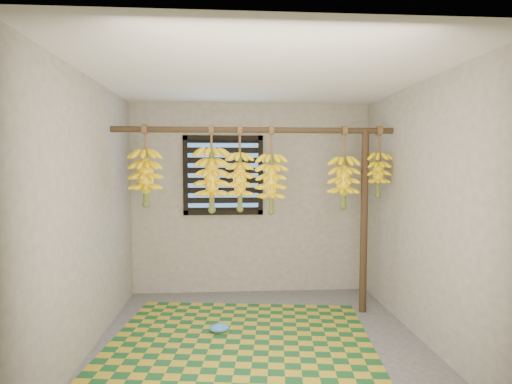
{
  "coord_description": "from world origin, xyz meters",
  "views": [
    {
      "loc": [
        -0.28,
        -3.56,
        1.62
      ],
      "look_at": [
        0.0,
        0.55,
        1.35
      ],
      "focal_mm": 28.0,
      "sensor_mm": 36.0,
      "label": 1
    }
  ],
  "objects": [
    {
      "name": "window",
      "position": [
        -0.35,
        1.48,
        1.5
      ],
      "size": [
        1.0,
        0.04,
        1.0
      ],
      "color": "black",
      "rests_on": "wall_back"
    },
    {
      "name": "plastic_bag",
      "position": [
        -0.38,
        0.23,
        0.05
      ],
      "size": [
        0.22,
        0.18,
        0.08
      ],
      "primitive_type": "ellipsoid",
      "rotation": [
        0.0,
        0.0,
        0.17
      ],
      "color": "#367CCC",
      "rests_on": "woven_mat"
    },
    {
      "name": "hanging_pole",
      "position": [
        0.0,
        0.7,
        2.0
      ],
      "size": [
        3.0,
        0.06,
        0.06
      ],
      "primitive_type": "cylinder",
      "rotation": [
        0.0,
        1.57,
        0.0
      ],
      "color": "#3F2F1C",
      "rests_on": "wall_left"
    },
    {
      "name": "ceiling",
      "position": [
        0.0,
        0.0,
        2.4
      ],
      "size": [
        3.0,
        3.0,
        0.01
      ],
      "primitive_type": "cube",
      "color": "silver",
      "rests_on": "wall_back"
    },
    {
      "name": "banana_bunch_b",
      "position": [
        -0.46,
        0.7,
        1.47
      ],
      "size": [
        0.36,
        0.36,
        0.92
      ],
      "color": "brown",
      "rests_on": "hanging_pole"
    },
    {
      "name": "floor",
      "position": [
        0.0,
        0.0,
        -0.01
      ],
      "size": [
        3.0,
        3.0,
        0.01
      ],
      "primitive_type": "cube",
      "color": "#484848",
      "rests_on": "ground"
    },
    {
      "name": "wall_back",
      "position": [
        0.0,
        1.5,
        1.2
      ],
      "size": [
        3.0,
        0.01,
        2.4
      ],
      "primitive_type": "cube",
      "color": "slate",
      "rests_on": "floor"
    },
    {
      "name": "banana_bunch_c",
      "position": [
        -0.16,
        0.7,
        1.45
      ],
      "size": [
        0.28,
        0.28,
        0.91
      ],
      "color": "brown",
      "rests_on": "hanging_pole"
    },
    {
      "name": "banana_bunch_f",
      "position": [
        1.35,
        0.7,
        1.53
      ],
      "size": [
        0.26,
        0.26,
        0.77
      ],
      "color": "brown",
      "rests_on": "hanging_pole"
    },
    {
      "name": "banana_bunch_e",
      "position": [
        0.97,
        0.7,
        1.44
      ],
      "size": [
        0.33,
        0.33,
        0.89
      ],
      "color": "brown",
      "rests_on": "hanging_pole"
    },
    {
      "name": "banana_bunch_d",
      "position": [
        0.17,
        0.7,
        1.43
      ],
      "size": [
        0.34,
        0.34,
        0.94
      ],
      "color": "brown",
      "rests_on": "hanging_pole"
    },
    {
      "name": "wall_left",
      "position": [
        -1.5,
        0.0,
        1.2
      ],
      "size": [
        0.01,
        3.0,
        2.4
      ],
      "primitive_type": "cube",
      "color": "slate",
      "rests_on": "floor"
    },
    {
      "name": "woven_mat",
      "position": [
        -0.18,
        0.05,
        0.01
      ],
      "size": [
        2.61,
        2.19,
        0.01
      ],
      "primitive_type": "cube",
      "rotation": [
        0.0,
        0.0,
        -0.12
      ],
      "color": "#164C23",
      "rests_on": "floor"
    },
    {
      "name": "support_post",
      "position": [
        1.2,
        0.7,
        1.0
      ],
      "size": [
        0.08,
        0.08,
        2.0
      ],
      "primitive_type": "cylinder",
      "color": "#3F2F1C",
      "rests_on": "floor"
    },
    {
      "name": "banana_bunch_a",
      "position": [
        -1.15,
        0.7,
        1.5
      ],
      "size": [
        0.32,
        0.32,
        0.85
      ],
      "color": "brown",
      "rests_on": "hanging_pole"
    },
    {
      "name": "wall_right",
      "position": [
        1.5,
        0.0,
        1.2
      ],
      "size": [
        0.01,
        3.0,
        2.4
      ],
      "primitive_type": "cube",
      "color": "slate",
      "rests_on": "floor"
    }
  ]
}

